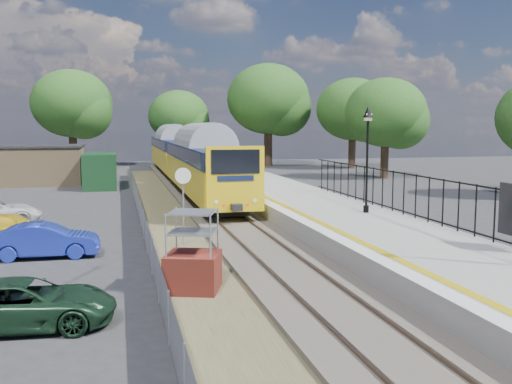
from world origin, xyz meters
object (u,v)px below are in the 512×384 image
object	(u,v)px
car_yellow	(11,228)
car_green	(25,304)
brick_plinth	(193,253)
train	(184,155)
car_blue	(45,240)
victorian_lamp_north	(368,134)
speed_sign	(183,192)

from	to	relation	value
car_yellow	car_green	bearing A→B (deg)	-157.79
brick_plinth	car_green	world-z (taller)	brick_plinth
brick_plinth	car_yellow	size ratio (longest dim) A/B	0.61
train	car_blue	distance (m)	25.91
train	car_blue	bearing A→B (deg)	-107.45
car_green	car_yellow	world-z (taller)	car_green
car_blue	victorian_lamp_north	bearing A→B (deg)	-81.67
car_blue	train	bearing A→B (deg)	-16.70
train	car_yellow	size ratio (longest dim) A/B	10.78
speed_sign	car_yellow	size ratio (longest dim) A/B	0.81
victorian_lamp_north	train	xyz separation A→B (m)	(-5.30, 22.92, -1.96)
train	car_yellow	world-z (taller)	train
victorian_lamp_north	car_blue	world-z (taller)	victorian_lamp_north
speed_sign	car_green	distance (m)	9.48
speed_sign	car_green	world-z (taller)	speed_sign
car_green	victorian_lamp_north	bearing A→B (deg)	-50.65
brick_plinth	car_green	distance (m)	4.60
speed_sign	train	bearing A→B (deg)	84.22
brick_plinth	speed_sign	bearing A→B (deg)	85.96
car_blue	car_yellow	bearing A→B (deg)	27.93
victorian_lamp_north	train	bearing A→B (deg)	103.02
victorian_lamp_north	car_yellow	xyz separation A→B (m)	(-14.72, 1.51, -3.75)
train	car_yellow	xyz separation A→B (m)	(-9.42, -21.42, -1.79)
car_blue	speed_sign	bearing A→B (deg)	-80.55
train	brick_plinth	distance (m)	30.30
victorian_lamp_north	car_green	distance (m)	16.02
train	car_blue	xyz separation A→B (m)	(-7.75, -24.66, -1.73)
car_green	car_yellow	size ratio (longest dim) A/B	1.08
train	speed_sign	bearing A→B (deg)	-96.58
car_blue	car_yellow	xyz separation A→B (m)	(-1.66, 3.24, -0.07)
car_green	speed_sign	bearing A→B (deg)	-25.77
car_green	car_blue	bearing A→B (deg)	6.77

